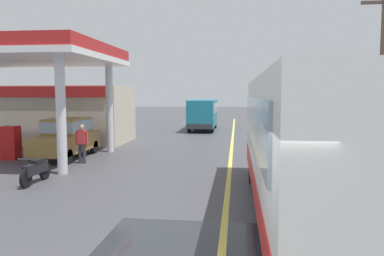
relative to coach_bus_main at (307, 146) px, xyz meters
The scene contains 10 objects.
ground 15.87m from the coach_bus_main, 97.03° to the left, with size 120.00×120.00×0.00m, color #424247.
lane_divider_stripe 10.97m from the coach_bus_main, 100.26° to the left, with size 0.16×50.00×0.01m, color #D8CC4C.
coach_bus_main is the anchor object (origin of this frame).
gas_station_roadside 16.06m from the coach_bus_main, 137.17° to the left, with size 9.10×11.95×5.10m.
car_at_pump 12.06m from the coach_bus_main, 141.81° to the left, with size 1.70×4.20×1.82m.
minibus_opposing_lane 22.01m from the coach_bus_main, 101.51° to the left, with size 2.04×6.13×2.44m.
motorcycle_parked_forecourt 8.70m from the coach_bus_main, 163.43° to the left, with size 0.55×1.80×0.92m.
pedestrian_near_pump 14.15m from the coach_bus_main, 134.41° to the left, with size 0.55×0.22×1.66m.
pedestrian_by_shop 10.27m from the coach_bus_main, 143.15° to the left, with size 0.55×0.22×1.66m.
utility_pole_roadside 7.93m from the coach_bus_main, 58.83° to the left, with size 1.80×0.24×7.07m.
Camera 1 is at (0.25, -4.99, 2.96)m, focal length 35.88 mm.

